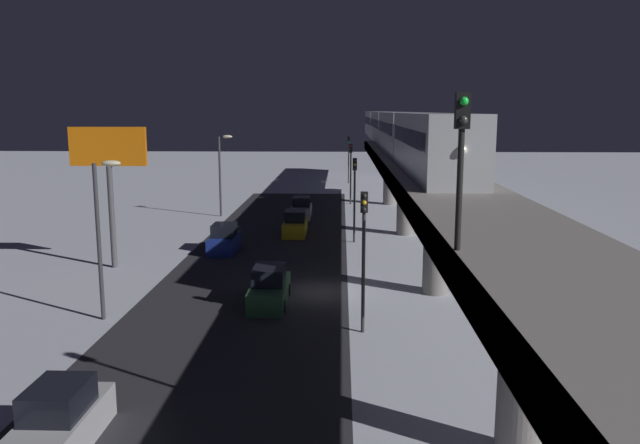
{
  "coord_description": "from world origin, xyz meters",
  "views": [
    {
      "loc": [
        -1.03,
        33.65,
        9.9
      ],
      "look_at": [
        0.54,
        -12.9,
        1.64
      ],
      "focal_mm": 35.39,
      "sensor_mm": 36.0,
      "label": 1
    }
  ],
  "objects_px": {
    "rail_signal": "(461,144)",
    "sedan_yellow": "(295,225)",
    "sedan_silver_2": "(60,422)",
    "traffic_light_mid": "(355,188)",
    "traffic_light_distant": "(349,153)",
    "subway_train": "(393,128)",
    "sedan_silver": "(301,209)",
    "sedan_green": "(269,289)",
    "sedan_blue": "(224,240)",
    "traffic_light_far": "(351,165)",
    "traffic_light_near": "(364,241)",
    "commercial_billboard": "(109,161)"
  },
  "relations": [
    {
      "from": "rail_signal",
      "to": "sedan_yellow",
      "type": "height_order",
      "value": "rail_signal"
    },
    {
      "from": "sedan_silver_2",
      "to": "traffic_light_mid",
      "type": "distance_m",
      "value": 31.59
    },
    {
      "from": "sedan_silver_2",
      "to": "traffic_light_distant",
      "type": "relative_size",
      "value": 0.68
    },
    {
      "from": "subway_train",
      "to": "sedan_silver",
      "type": "xyz_separation_m",
      "value": [
        8.87,
        6.29,
        -7.32
      ]
    },
    {
      "from": "sedan_green",
      "to": "sedan_blue",
      "type": "xyz_separation_m",
      "value": [
        4.6,
        -12.23,
        0.01
      ]
    },
    {
      "from": "sedan_silver_2",
      "to": "sedan_blue",
      "type": "height_order",
      "value": "same"
    },
    {
      "from": "sedan_blue",
      "to": "traffic_light_distant",
      "type": "bearing_deg",
      "value": -102.22
    },
    {
      "from": "subway_train",
      "to": "rail_signal",
      "type": "relative_size",
      "value": 18.52
    },
    {
      "from": "traffic_light_far",
      "to": "sedan_yellow",
      "type": "bearing_deg",
      "value": 74.45
    },
    {
      "from": "rail_signal",
      "to": "sedan_yellow",
      "type": "relative_size",
      "value": 0.89
    },
    {
      "from": "traffic_light_near",
      "to": "traffic_light_mid",
      "type": "bearing_deg",
      "value": -90.0
    },
    {
      "from": "sedan_blue",
      "to": "sedan_silver_2",
      "type": "bearing_deg",
      "value": 90.0
    },
    {
      "from": "subway_train",
      "to": "sedan_silver",
      "type": "relative_size",
      "value": 17.79
    },
    {
      "from": "rail_signal",
      "to": "subway_train",
      "type": "bearing_deg",
      "value": -92.58
    },
    {
      "from": "traffic_light_mid",
      "to": "sedan_silver_2",
      "type": "bearing_deg",
      "value": 72.77
    },
    {
      "from": "sedan_silver",
      "to": "sedan_silver_2",
      "type": "bearing_deg",
      "value": -96.41
    },
    {
      "from": "rail_signal",
      "to": "sedan_blue",
      "type": "xyz_separation_m",
      "value": [
        11.3,
        -27.66,
        -8.27
      ]
    },
    {
      "from": "traffic_light_distant",
      "to": "sedan_yellow",
      "type": "bearing_deg",
      "value": 82.7
    },
    {
      "from": "sedan_silver",
      "to": "sedan_yellow",
      "type": "xyz_separation_m",
      "value": [
        0.0,
        8.08,
        0.0
      ]
    },
    {
      "from": "sedan_silver",
      "to": "traffic_light_far",
      "type": "distance_m",
      "value": 10.55
    },
    {
      "from": "traffic_light_near",
      "to": "traffic_light_far",
      "type": "distance_m",
      "value": 39.55
    },
    {
      "from": "commercial_billboard",
      "to": "sedan_silver_2",
      "type": "bearing_deg",
      "value": 105.89
    },
    {
      "from": "sedan_silver",
      "to": "traffic_light_far",
      "type": "relative_size",
      "value": 0.65
    },
    {
      "from": "sedan_silver_2",
      "to": "traffic_light_far",
      "type": "distance_m",
      "value": 50.75
    },
    {
      "from": "sedan_yellow",
      "to": "traffic_light_near",
      "type": "distance_m",
      "value": 23.39
    },
    {
      "from": "subway_train",
      "to": "sedan_silver_2",
      "type": "height_order",
      "value": "subway_train"
    },
    {
      "from": "subway_train",
      "to": "sedan_silver_2",
      "type": "bearing_deg",
      "value": 74.08
    },
    {
      "from": "sedan_green",
      "to": "sedan_silver",
      "type": "distance_m",
      "value": 26.58
    },
    {
      "from": "subway_train",
      "to": "sedan_blue",
      "type": "xyz_separation_m",
      "value": [
        13.47,
        20.64,
        -7.32
      ]
    },
    {
      "from": "sedan_blue",
      "to": "sedan_silver",
      "type": "bearing_deg",
      "value": -107.78
    },
    {
      "from": "traffic_light_mid",
      "to": "traffic_light_distant",
      "type": "bearing_deg",
      "value": -90.0
    },
    {
      "from": "traffic_light_far",
      "to": "sedan_silver_2",
      "type": "bearing_deg",
      "value": 79.42
    },
    {
      "from": "sedan_blue",
      "to": "sedan_yellow",
      "type": "distance_m",
      "value": 7.77
    },
    {
      "from": "rail_signal",
      "to": "traffic_light_mid",
      "type": "distance_m",
      "value": 31.48
    },
    {
      "from": "traffic_light_distant",
      "to": "traffic_light_near",
      "type": "bearing_deg",
      "value": 90.0
    },
    {
      "from": "sedan_silver",
      "to": "sedan_blue",
      "type": "distance_m",
      "value": 15.07
    },
    {
      "from": "traffic_light_mid",
      "to": "traffic_light_distant",
      "type": "height_order",
      "value": "same"
    },
    {
      "from": "sedan_silver_2",
      "to": "sedan_yellow",
      "type": "bearing_deg",
      "value": -97.96
    },
    {
      "from": "sedan_silver_2",
      "to": "sedan_blue",
      "type": "relative_size",
      "value": 1.02
    },
    {
      "from": "subway_train",
      "to": "traffic_light_far",
      "type": "bearing_deg",
      "value": -31.13
    },
    {
      "from": "rail_signal",
      "to": "sedan_silver_2",
      "type": "xyz_separation_m",
      "value": [
        11.3,
        -1.04,
        -8.27
      ]
    },
    {
      "from": "subway_train",
      "to": "sedan_blue",
      "type": "bearing_deg",
      "value": 56.86
    },
    {
      "from": "sedan_yellow",
      "to": "traffic_light_near",
      "type": "relative_size",
      "value": 0.71
    },
    {
      "from": "sedan_yellow",
      "to": "traffic_light_distant",
      "type": "height_order",
      "value": "traffic_light_distant"
    },
    {
      "from": "sedan_blue",
      "to": "traffic_light_distant",
      "type": "distance_m",
      "value": 44.06
    },
    {
      "from": "sedan_silver",
      "to": "sedan_green",
      "type": "bearing_deg",
      "value": -90.0
    },
    {
      "from": "subway_train",
      "to": "traffic_light_near",
      "type": "height_order",
      "value": "subway_train"
    },
    {
      "from": "commercial_billboard",
      "to": "sedan_silver",
      "type": "bearing_deg",
      "value": -119.24
    },
    {
      "from": "subway_train",
      "to": "commercial_billboard",
      "type": "relative_size",
      "value": 8.32
    },
    {
      "from": "subway_train",
      "to": "commercial_billboard",
      "type": "distance_m",
      "value": 32.26
    }
  ]
}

